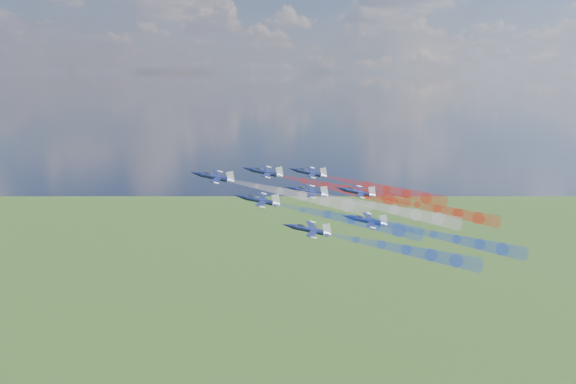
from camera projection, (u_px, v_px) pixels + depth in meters
jet_lead at (214, 177)px, 168.48m from camera, size 15.17×14.74×7.18m
trail_lead at (302, 196)px, 170.12m from camera, size 31.41×24.32×12.21m
jet_inner_left at (259, 200)px, 159.84m from camera, size 15.17×14.74×7.18m
trail_inner_left at (351, 220)px, 161.49m from camera, size 31.41×24.32×12.21m
jet_inner_right at (265, 172)px, 180.84m from camera, size 15.17×14.74×7.18m
trail_inner_right at (346, 190)px, 182.49m from camera, size 31.41×24.32×12.21m
jet_outer_left at (309, 230)px, 150.45m from camera, size 15.17×14.74×7.18m
trail_outer_left at (406, 250)px, 152.10m from camera, size 31.41×24.32×12.21m
jet_center_third at (309, 192)px, 171.38m from camera, size 15.17×14.74×7.18m
trail_center_third at (394, 210)px, 173.03m from camera, size 31.41×24.32×12.21m
jet_outer_right at (309, 173)px, 190.07m from camera, size 15.17×14.74×7.18m
trail_outer_right at (387, 189)px, 191.72m from camera, size 31.41×24.32×12.21m
jet_rear_left at (367, 221)px, 162.37m from camera, size 15.17×14.74×7.18m
trail_rear_left at (457, 239)px, 164.02m from camera, size 31.41×24.32×12.21m
jet_rear_right at (357, 192)px, 181.81m from camera, size 15.17×14.74×7.18m
trail_rear_right at (438, 209)px, 183.45m from camera, size 31.41×24.32×12.21m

